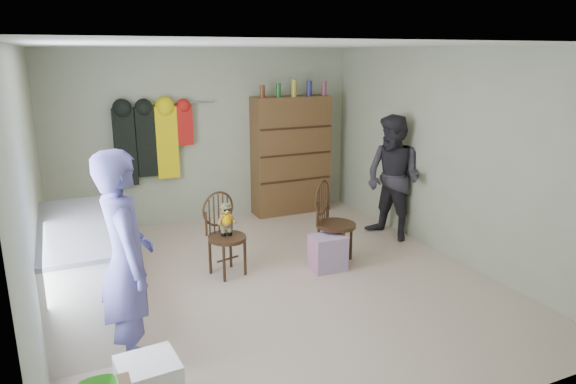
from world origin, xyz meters
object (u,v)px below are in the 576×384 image
chair_front (224,228)px  dresser (291,155)px  chair_far (331,219)px  counter (79,273)px

chair_front → dresser: bearing=32.2°
chair_far → counter: bearing=144.7°
counter → chair_far: size_ratio=1.87×
chair_far → dresser: dresser is taller
counter → dresser: 3.96m
counter → chair_far: 2.81m
counter → chair_far: bearing=5.8°
chair_front → chair_far: 1.27m
counter → dresser: bearing=35.7°
chair_far → dresser: (0.40, 2.02, 0.37)m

